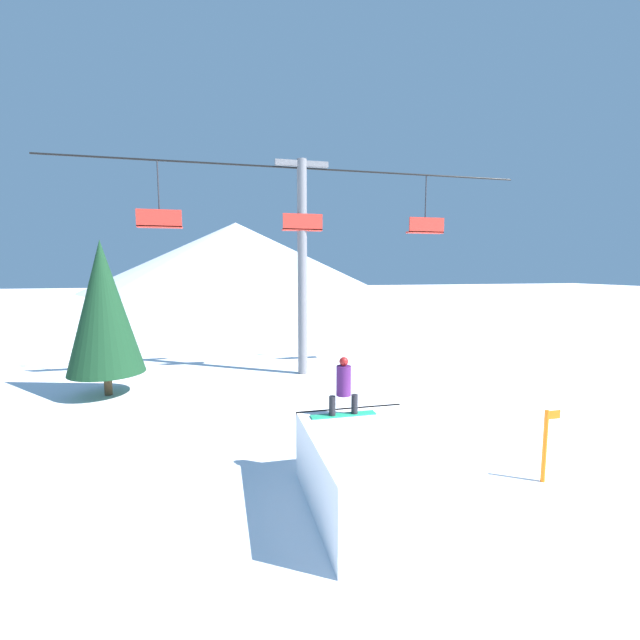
% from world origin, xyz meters
% --- Properties ---
extents(ground_plane, '(220.00, 220.00, 0.00)m').
position_xyz_m(ground_plane, '(0.00, 0.00, 0.00)').
color(ground_plane, white).
extents(mountain_ridge, '(63.96, 63.96, 14.96)m').
position_xyz_m(mountain_ridge, '(0.00, 90.92, 7.48)').
color(mountain_ridge, silver).
rests_on(mountain_ridge, ground_plane).
extents(snow_ramp, '(2.63, 3.65, 1.56)m').
position_xyz_m(snow_ramp, '(-1.40, 0.39, 0.78)').
color(snow_ramp, white).
rests_on(snow_ramp, ground_plane).
extents(snowboarder, '(1.53, 0.34, 1.38)m').
position_xyz_m(snowboarder, '(-1.70, 1.71, 2.24)').
color(snowboarder, '#1E9E6B').
rests_on(snowboarder, snow_ramp).
extents(chairlift, '(21.47, 0.44, 9.76)m').
position_xyz_m(chairlift, '(-0.62, 11.91, 5.76)').
color(chairlift, slate).
rests_on(chairlift, ground_plane).
extents(pine_tree_near, '(2.83, 2.83, 6.01)m').
position_xyz_m(pine_tree_near, '(-8.69, 10.35, 3.44)').
color(pine_tree_near, '#4C3823').
rests_on(pine_tree_near, ground_plane).
extents(trail_marker, '(0.41, 0.10, 1.72)m').
position_xyz_m(trail_marker, '(2.81, 0.52, 0.92)').
color(trail_marker, orange).
rests_on(trail_marker, ground_plane).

